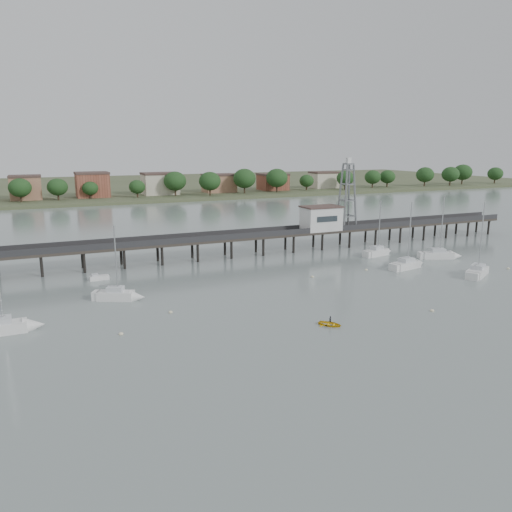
{
  "coord_description": "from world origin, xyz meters",
  "views": [
    {
      "loc": [
        -30.75,
        -32.53,
        22.13
      ],
      "look_at": [
        1.77,
        42.0,
        4.0
      ],
      "focal_mm": 35.0,
      "sensor_mm": 36.0,
      "label": 1
    }
  ],
  "objects_px": {
    "sailboat_c": "(410,264)",
    "sailboat_d": "(479,271)",
    "sailboat_f": "(380,252)",
    "white_tender": "(99,278)",
    "sailboat_b": "(122,296)",
    "pier": "(212,240)",
    "yellow_dinghy": "(330,326)",
    "sailboat_e": "(444,255)",
    "lattice_tower": "(347,196)",
    "sailboat_a": "(12,327)"
  },
  "relations": [
    {
      "from": "sailboat_c",
      "to": "sailboat_d",
      "type": "height_order",
      "value": "sailboat_d"
    },
    {
      "from": "sailboat_d",
      "to": "sailboat_f",
      "type": "bearing_deg",
      "value": 77.8
    },
    {
      "from": "white_tender",
      "to": "sailboat_b",
      "type": "bearing_deg",
      "value": -83.0
    },
    {
      "from": "sailboat_d",
      "to": "white_tender",
      "type": "xyz_separation_m",
      "value": [
        -61.5,
        22.78,
        -0.27
      ]
    },
    {
      "from": "pier",
      "to": "yellow_dinghy",
      "type": "distance_m",
      "value": 42.24
    },
    {
      "from": "sailboat_e",
      "to": "sailboat_d",
      "type": "bearing_deg",
      "value": -83.98
    },
    {
      "from": "sailboat_e",
      "to": "sailboat_c",
      "type": "distance_m",
      "value": 11.86
    },
    {
      "from": "sailboat_f",
      "to": "sailboat_b",
      "type": "bearing_deg",
      "value": 178.7
    },
    {
      "from": "pier",
      "to": "white_tender",
      "type": "bearing_deg",
      "value": -160.69
    },
    {
      "from": "lattice_tower",
      "to": "pier",
      "type": "bearing_deg",
      "value": -180.0
    },
    {
      "from": "sailboat_e",
      "to": "white_tender",
      "type": "height_order",
      "value": "sailboat_e"
    },
    {
      "from": "lattice_tower",
      "to": "sailboat_d",
      "type": "height_order",
      "value": "lattice_tower"
    },
    {
      "from": "sailboat_f",
      "to": "sailboat_d",
      "type": "bearing_deg",
      "value": -84.7
    },
    {
      "from": "lattice_tower",
      "to": "white_tender",
      "type": "distance_m",
      "value": 55.76
    },
    {
      "from": "sailboat_d",
      "to": "yellow_dinghy",
      "type": "relative_size",
      "value": 4.57
    },
    {
      "from": "sailboat_a",
      "to": "lattice_tower",
      "type": "bearing_deg",
      "value": 22.94
    },
    {
      "from": "sailboat_c",
      "to": "sailboat_f",
      "type": "xyz_separation_m",
      "value": [
        1.65,
        11.14,
        0.01
      ]
    },
    {
      "from": "sailboat_a",
      "to": "white_tender",
      "type": "height_order",
      "value": "sailboat_a"
    },
    {
      "from": "pier",
      "to": "white_tender",
      "type": "height_order",
      "value": "pier"
    },
    {
      "from": "pier",
      "to": "yellow_dinghy",
      "type": "relative_size",
      "value": 50.58
    },
    {
      "from": "sailboat_b",
      "to": "sailboat_d",
      "type": "distance_m",
      "value": 60.45
    },
    {
      "from": "sailboat_e",
      "to": "sailboat_a",
      "type": "bearing_deg",
      "value": -150.3
    },
    {
      "from": "sailboat_d",
      "to": "yellow_dinghy",
      "type": "bearing_deg",
      "value": 167.51
    },
    {
      "from": "sailboat_a",
      "to": "pier",
      "type": "bearing_deg",
      "value": 38.85
    },
    {
      "from": "sailboat_c",
      "to": "lattice_tower",
      "type": "bearing_deg",
      "value": 77.75
    },
    {
      "from": "sailboat_c",
      "to": "sailboat_e",
      "type": "bearing_deg",
      "value": 5.88
    },
    {
      "from": "sailboat_b",
      "to": "sailboat_e",
      "type": "height_order",
      "value": "sailboat_e"
    },
    {
      "from": "lattice_tower",
      "to": "sailboat_e",
      "type": "distance_m",
      "value": 23.93
    },
    {
      "from": "lattice_tower",
      "to": "sailboat_b",
      "type": "distance_m",
      "value": 57.24
    },
    {
      "from": "sailboat_c",
      "to": "white_tender",
      "type": "height_order",
      "value": "sailboat_c"
    },
    {
      "from": "sailboat_a",
      "to": "sailboat_f",
      "type": "height_order",
      "value": "sailboat_a"
    },
    {
      "from": "lattice_tower",
      "to": "sailboat_f",
      "type": "relative_size",
      "value": 1.32
    },
    {
      "from": "white_tender",
      "to": "yellow_dinghy",
      "type": "bearing_deg",
      "value": -56.04
    },
    {
      "from": "sailboat_c",
      "to": "white_tender",
      "type": "bearing_deg",
      "value": 154.11
    },
    {
      "from": "sailboat_c",
      "to": "sailboat_b",
      "type": "bearing_deg",
      "value": 167.49
    },
    {
      "from": "sailboat_a",
      "to": "yellow_dinghy",
      "type": "height_order",
      "value": "sailboat_a"
    },
    {
      "from": "pier",
      "to": "yellow_dinghy",
      "type": "xyz_separation_m",
      "value": [
        1.42,
        -42.04,
        -3.79
      ]
    },
    {
      "from": "lattice_tower",
      "to": "sailboat_c",
      "type": "relative_size",
      "value": 1.21
    },
    {
      "from": "sailboat_e",
      "to": "sailboat_f",
      "type": "relative_size",
      "value": 1.11
    },
    {
      "from": "pier",
      "to": "sailboat_b",
      "type": "distance_m",
      "value": 29.59
    },
    {
      "from": "pier",
      "to": "yellow_dinghy",
      "type": "bearing_deg",
      "value": -88.07
    },
    {
      "from": "sailboat_b",
      "to": "sailboat_a",
      "type": "relative_size",
      "value": 0.87
    },
    {
      "from": "sailboat_e",
      "to": "white_tender",
      "type": "bearing_deg",
      "value": -166.88
    },
    {
      "from": "sailboat_b",
      "to": "sailboat_a",
      "type": "height_order",
      "value": "sailboat_a"
    },
    {
      "from": "lattice_tower",
      "to": "sailboat_e",
      "type": "xyz_separation_m",
      "value": [
        10.93,
        -18.54,
        -10.46
      ]
    },
    {
      "from": "lattice_tower",
      "to": "sailboat_a",
      "type": "bearing_deg",
      "value": -156.83
    },
    {
      "from": "sailboat_d",
      "to": "white_tender",
      "type": "distance_m",
      "value": 65.58
    },
    {
      "from": "sailboat_b",
      "to": "sailboat_e",
      "type": "bearing_deg",
      "value": 28.36
    },
    {
      "from": "sailboat_e",
      "to": "sailboat_a",
      "type": "distance_m",
      "value": 78.17
    },
    {
      "from": "pier",
      "to": "lattice_tower",
      "type": "xyz_separation_m",
      "value": [
        31.5,
        0.0,
        7.31
      ]
    }
  ]
}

